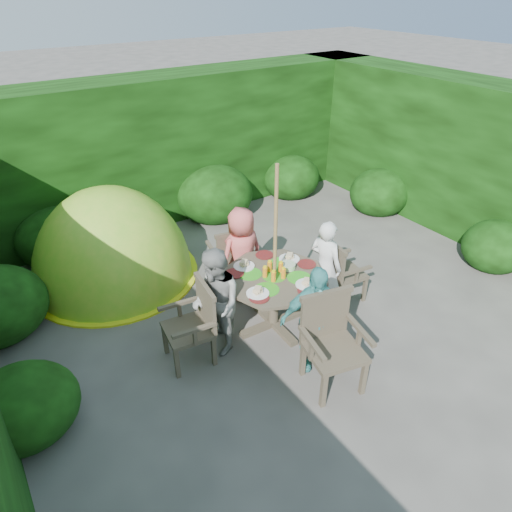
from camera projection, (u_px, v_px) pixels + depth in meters
ground at (302, 319)px, 6.05m from camera, size 60.00×60.00×0.00m
hedge_enclosure at (247, 199)px, 6.34m from camera, size 9.00×9.00×2.50m
patio_table at (274, 284)px, 5.63m from camera, size 1.39×1.39×0.92m
parasol_pole at (275, 253)px, 5.39m from camera, size 0.05×0.05×2.20m
garden_chair_right at (341, 270)px, 6.22m from camera, size 0.54×0.59×0.88m
garden_chair_left at (194, 323)px, 5.21m from camera, size 0.58×0.63×0.96m
garden_chair_back at (231, 256)px, 6.51m from camera, size 0.63×0.59×0.91m
garden_chair_front at (331, 340)px, 4.89m from camera, size 0.73×0.68×1.04m
child_right at (325, 266)px, 5.98m from camera, size 0.42×0.53×1.30m
child_left at (216, 303)px, 5.26m from camera, size 0.63×0.74×1.35m
child_back at (242, 254)px, 6.20m from camera, size 0.67×0.45×1.34m
child_front at (314, 318)px, 5.04m from camera, size 0.84×0.58×1.32m
dome_tent at (117, 276)px, 6.93m from camera, size 2.87×2.87×2.81m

